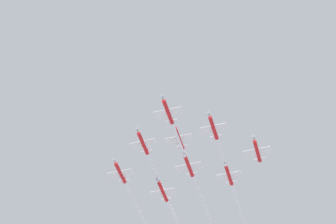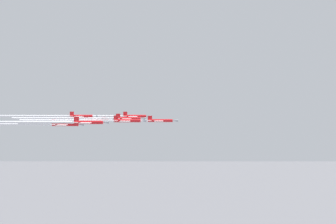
{
  "view_description": "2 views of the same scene",
  "coord_description": "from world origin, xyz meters",
  "views": [
    {
      "loc": [
        -24.18,
        -116.22,
        2.79
      ],
      "look_at": [
        7.76,
        19.68,
        153.17
      ],
      "focal_mm": 67.86,
      "sensor_mm": 36.0,
      "label": 1
    },
    {
      "loc": [
        -137.93,
        90.3,
        162.18
      ],
      "look_at": [
        19.46,
        10.1,
        156.33
      ],
      "focal_mm": 40.97,
      "sensor_mm": 36.0,
      "label": 2
    }
  ],
  "objects": [
    {
      "name": "jet_port_trail",
      "position": [
        20.75,
        43.16,
        153.18
      ],
      "size": [
        9.84,
        12.46,
        2.7
      ],
      "rotation": [
        0.0,
        0.0,
        2.64
      ],
      "color": "red"
    },
    {
      "name": "jet_starboard_trail",
      "position": [
        44.14,
        59.97,
        154.48
      ],
      "size": [
        30.24,
        52.61,
        2.7
      ],
      "rotation": [
        0.0,
        0.0,
        2.64
      ],
      "color": "red"
    },
    {
      "name": "jet_lead",
      "position": [
        13.38,
        29.84,
        153.18
      ],
      "size": [
        25.32,
        43.71,
        2.7
      ],
      "rotation": [
        0.0,
        0.0,
        2.64
      ],
      "color": "red"
    },
    {
      "name": "jet_port_outer",
      "position": [
        21.65,
        44.79,
        154.03
      ],
      "size": [
        29.39,
        51.07,
        2.7
      ],
      "rotation": [
        0.0,
        0.0,
        2.64
      ],
      "color": "red"
    },
    {
      "name": "jet_center_rear",
      "position": [
        3.02,
        62.0,
        153.86
      ],
      "size": [
        23.51,
        40.45,
        2.7
      ],
      "rotation": [
        0.0,
        0.0,
        2.64
      ],
      "color": "red"
    },
    {
      "name": "jet_starboard_outer",
      "position": [
        41.12,
        29.07,
        151.94
      ],
      "size": [
        9.84,
        12.46,
        2.7
      ],
      "rotation": [
        0.0,
        0.0,
        2.64
      ],
      "color": "red"
    },
    {
      "name": "jet_port_inner",
      "position": [
        29.4,
        33.35,
        154.49
      ],
      "size": [
        23.54,
        40.5,
        2.7
      ],
      "rotation": [
        0.0,
        0.0,
        2.64
      ],
      "color": "red"
    },
    {
      "name": "jet_tail_end",
      "position": [
        20.88,
        68.84,
        152.25
      ],
      "size": [
        26.25,
        45.39,
        2.7
      ],
      "rotation": [
        0.0,
        0.0,
        2.64
      ],
      "color": "red"
    },
    {
      "name": "jet_starboard_inner",
      "position": [
        8.77,
        46.95,
        153.8
      ],
      "size": [
        25.81,
        44.59,
        2.7
      ],
      "rotation": [
        0.0,
        0.0,
        2.64
      ],
      "color": "red"
    }
  ]
}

